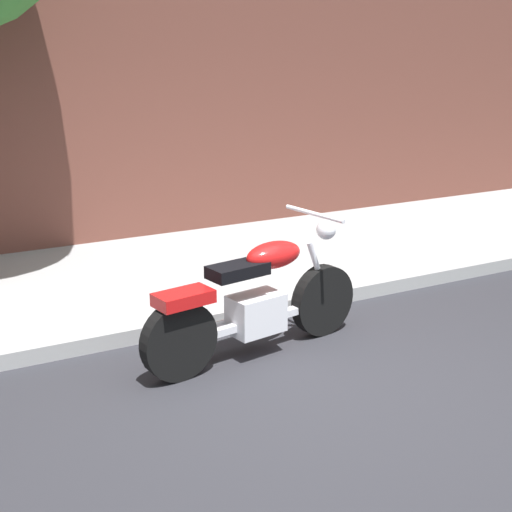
{
  "coord_description": "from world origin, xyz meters",
  "views": [
    {
      "loc": [
        -2.67,
        -4.26,
        2.51
      ],
      "look_at": [
        -0.03,
        0.64,
        0.85
      ],
      "focal_mm": 51.29,
      "sensor_mm": 36.0,
      "label": 1
    }
  ],
  "objects": [
    {
      "name": "sidewalk",
      "position": [
        0.0,
        2.74,
        0.07
      ],
      "size": [
        19.77,
        2.89,
        0.14
      ],
      "primitive_type": "cube",
      "color": "#989898",
      "rests_on": "ground"
    },
    {
      "name": "ground_plane",
      "position": [
        0.0,
        0.0,
        0.0
      ],
      "size": [
        60.0,
        60.0,
        0.0
      ],
      "primitive_type": "plane",
      "color": "#28282D"
    },
    {
      "name": "motorcycle",
      "position": [
        -0.04,
        0.64,
        0.46
      ],
      "size": [
        2.09,
        0.71,
        1.13
      ],
      "color": "black",
      "rests_on": "ground"
    }
  ]
}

